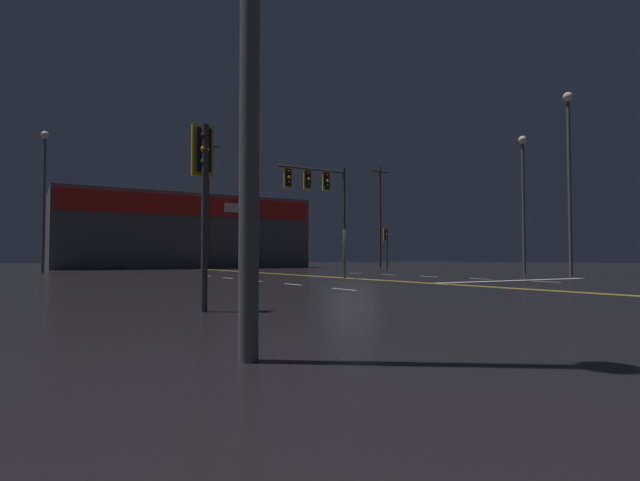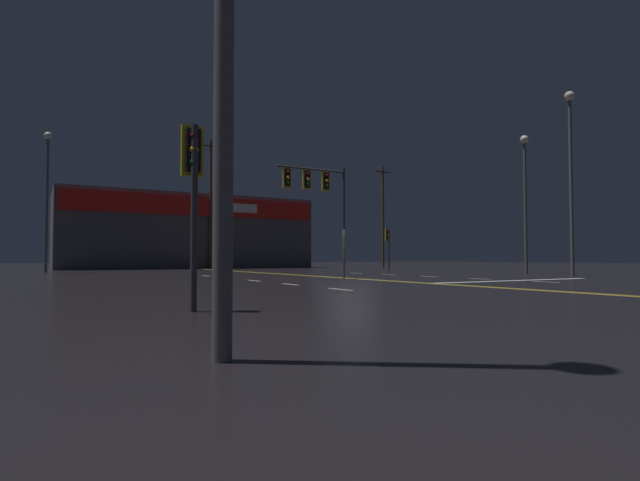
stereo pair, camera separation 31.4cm
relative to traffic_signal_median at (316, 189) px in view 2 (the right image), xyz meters
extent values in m
plane|color=black|center=(1.58, -0.74, -4.47)|extent=(200.00, 200.00, 0.00)
cube|color=gold|center=(1.43, -0.74, -4.47)|extent=(0.12, 60.00, 0.01)
cube|color=gold|center=(1.73, -0.74, -4.47)|extent=(0.12, 60.00, 0.01)
cube|color=silver|center=(-3.61, -7.94, -4.47)|extent=(0.12, 1.40, 0.01)
cube|color=silver|center=(-3.61, -4.34, -4.47)|extent=(0.12, 1.40, 0.01)
cube|color=silver|center=(-3.61, -0.74, -4.47)|extent=(0.12, 1.40, 0.01)
cube|color=silver|center=(-3.61, 2.86, -4.47)|extent=(0.12, 1.40, 0.01)
cube|color=silver|center=(-3.61, 6.46, -4.47)|extent=(0.12, 1.40, 0.01)
cube|color=silver|center=(6.76, -7.94, -4.47)|extent=(0.12, 1.40, 0.01)
cube|color=silver|center=(6.76, -4.34, -4.47)|extent=(0.12, 1.40, 0.01)
cube|color=silver|center=(6.76, -0.74, -4.47)|extent=(0.12, 1.40, 0.01)
cube|color=silver|center=(6.76, 2.86, -4.47)|extent=(0.12, 1.40, 0.01)
cube|color=silver|center=(6.76, 6.46, -4.47)|extent=(0.12, 1.40, 0.01)
cube|color=silver|center=(6.76, -6.48, -4.47)|extent=(9.95, 0.40, 0.01)
cylinder|color=#38383D|center=(1.64, 0.01, -1.62)|extent=(0.14, 0.14, 5.71)
cylinder|color=#38383D|center=(-0.27, 0.01, 0.99)|extent=(3.81, 0.10, 0.10)
cube|color=black|center=(0.55, 0.01, 0.45)|extent=(0.28, 0.24, 0.84)
cube|color=gold|center=(0.55, 0.01, 0.45)|extent=(0.42, 0.08, 0.99)
sphere|color=#500705|center=(0.55, -0.14, 0.70)|extent=(0.17, 0.17, 0.17)
sphere|color=orange|center=(0.55, -0.14, 0.45)|extent=(0.17, 0.17, 0.17)
sphere|color=#084513|center=(0.55, -0.14, 0.20)|extent=(0.17, 0.17, 0.17)
cube|color=black|center=(-0.54, 0.01, 0.45)|extent=(0.28, 0.24, 0.84)
cube|color=gold|center=(-0.54, 0.01, 0.45)|extent=(0.42, 0.08, 0.99)
sphere|color=#500705|center=(-0.54, -0.14, 0.70)|extent=(0.17, 0.17, 0.17)
sphere|color=orange|center=(-0.54, -0.14, 0.45)|extent=(0.17, 0.17, 0.17)
sphere|color=#084513|center=(-0.54, -0.14, 0.20)|extent=(0.17, 0.17, 0.17)
cube|color=black|center=(-1.63, 0.01, 0.45)|extent=(0.28, 0.24, 0.84)
cube|color=gold|center=(-1.63, 0.01, 0.45)|extent=(0.42, 0.08, 0.99)
sphere|color=#500705|center=(-1.63, -0.14, 0.70)|extent=(0.17, 0.17, 0.17)
sphere|color=orange|center=(-1.63, -0.14, 0.45)|extent=(0.17, 0.17, 0.17)
sphere|color=#084513|center=(-1.63, -0.14, 0.20)|extent=(0.17, 0.17, 0.17)
cylinder|color=#38383D|center=(-9.60, -12.28, -2.70)|extent=(0.13, 0.13, 3.55)
cube|color=black|center=(-9.60, -12.10, -1.39)|extent=(0.28, 0.24, 0.84)
cube|color=gold|center=(-9.60, -12.10, -1.39)|extent=(0.42, 0.08, 0.99)
sphere|color=#500705|center=(-9.60, -12.25, -1.14)|extent=(0.17, 0.17, 0.17)
sphere|color=orange|center=(-9.60, -12.25, -1.39)|extent=(0.17, 0.17, 0.17)
sphere|color=#084513|center=(-9.60, -12.25, -1.64)|extent=(0.17, 0.17, 0.17)
cylinder|color=#38383D|center=(12.85, 10.72, -2.77)|extent=(0.13, 0.13, 3.41)
cube|color=black|center=(12.85, 10.90, -1.53)|extent=(0.28, 0.24, 0.84)
cube|color=gold|center=(12.85, 10.90, -1.53)|extent=(0.42, 0.08, 0.99)
sphere|color=#500705|center=(12.85, 10.74, -1.28)|extent=(0.17, 0.17, 0.17)
sphere|color=orange|center=(12.85, 10.74, -1.53)|extent=(0.17, 0.17, 0.17)
sphere|color=#084513|center=(12.85, 10.74, -1.78)|extent=(0.17, 0.17, 0.17)
cylinder|color=#59595E|center=(14.47, -4.15, 0.64)|extent=(0.20, 0.20, 10.22)
sphere|color=silver|center=(14.47, -4.15, 5.92)|extent=(0.56, 0.56, 0.56)
cylinder|color=#59595E|center=(16.21, 0.28, -0.06)|extent=(0.20, 0.20, 8.82)
sphere|color=silver|center=(16.21, 0.28, 4.52)|extent=(0.56, 0.56, 0.56)
cylinder|color=#59595E|center=(-11.47, 19.22, 0.39)|extent=(0.20, 0.20, 9.72)
sphere|color=silver|center=(-11.47, 19.22, 5.42)|extent=(0.56, 0.56, 0.56)
cube|color=#4C4C51|center=(1.58, 30.87, -0.79)|extent=(24.83, 10.00, 7.36)
cube|color=red|center=(1.58, 25.77, 1.60)|extent=(24.33, 0.20, 1.84)
cube|color=white|center=(5.92, 25.72, 1.60)|extent=(3.20, 0.16, 0.90)
cylinder|color=#4C3828|center=(2.64, 25.66, 1.83)|extent=(0.26, 0.26, 12.60)
cube|color=#4C3828|center=(2.64, 25.66, 7.52)|extent=(2.20, 0.12, 0.12)
cylinder|color=#4C3828|center=(23.60, 25.66, 1.47)|extent=(0.26, 0.26, 11.89)
cube|color=#4C3828|center=(23.60, 25.66, 6.82)|extent=(2.20, 0.12, 0.12)
camera|label=1|loc=(-12.50, -21.47, -3.47)|focal=28.00mm
camera|label=2|loc=(-12.23, -21.63, -3.47)|focal=28.00mm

